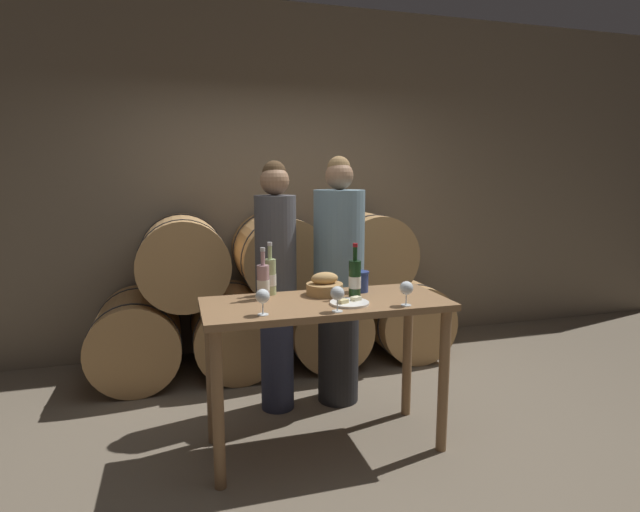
# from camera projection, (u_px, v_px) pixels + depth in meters

# --- Properties ---
(ground_plane) EXTENTS (10.00, 10.00, 0.00)m
(ground_plane) POSITION_uv_depth(u_px,v_px,m) (325.00, 445.00, 3.10)
(ground_plane) COLOR #726654
(stone_wall_back) EXTENTS (10.00, 0.12, 3.20)m
(stone_wall_back) POSITION_uv_depth(u_px,v_px,m) (265.00, 182.00, 4.71)
(stone_wall_back) COLOR #7F705B
(stone_wall_back) RESTS_ON ground_plane
(barrel_stack) EXTENTS (3.08, 0.85, 1.34)m
(barrel_stack) POSITION_uv_depth(u_px,v_px,m) (278.00, 296.00, 4.35)
(barrel_stack) COLOR tan
(barrel_stack) RESTS_ON ground_plane
(tasting_table) EXTENTS (1.45, 0.61, 0.93)m
(tasting_table) POSITION_uv_depth(u_px,v_px,m) (326.00, 326.00, 2.98)
(tasting_table) COLOR olive
(tasting_table) RESTS_ON ground_plane
(person_left) EXTENTS (0.28, 0.28, 1.76)m
(person_left) POSITION_uv_depth(u_px,v_px,m) (276.00, 283.00, 3.47)
(person_left) COLOR #2D334C
(person_left) RESTS_ON ground_plane
(person_right) EXTENTS (0.36, 0.36, 1.79)m
(person_right) POSITION_uv_depth(u_px,v_px,m) (339.00, 280.00, 3.60)
(person_right) COLOR #232326
(person_right) RESTS_ON ground_plane
(wine_bottle_red) EXTENTS (0.08, 0.08, 0.33)m
(wine_bottle_red) POSITION_uv_depth(u_px,v_px,m) (355.00, 279.00, 3.02)
(wine_bottle_red) COLOR #193819
(wine_bottle_red) RESTS_ON tasting_table
(wine_bottle_white) EXTENTS (0.08, 0.08, 0.33)m
(wine_bottle_white) POSITION_uv_depth(u_px,v_px,m) (270.00, 276.00, 3.09)
(wine_bottle_white) COLOR #ADBC7F
(wine_bottle_white) RESTS_ON tasting_table
(wine_bottle_rose) EXTENTS (0.08, 0.08, 0.31)m
(wine_bottle_rose) POSITION_uv_depth(u_px,v_px,m) (263.00, 282.00, 2.98)
(wine_bottle_rose) COLOR #BC8E93
(wine_bottle_rose) RESTS_ON tasting_table
(blue_crock) EXTENTS (0.11, 0.11, 0.13)m
(blue_crock) POSITION_uv_depth(u_px,v_px,m) (360.00, 281.00, 3.17)
(blue_crock) COLOR navy
(blue_crock) RESTS_ON tasting_table
(bread_basket) EXTENTS (0.23, 0.23, 0.14)m
(bread_basket) POSITION_uv_depth(u_px,v_px,m) (325.00, 286.00, 3.09)
(bread_basket) COLOR #A87F4C
(bread_basket) RESTS_ON tasting_table
(cheese_plate) EXTENTS (0.23, 0.23, 0.04)m
(cheese_plate) POSITION_uv_depth(u_px,v_px,m) (350.00, 303.00, 2.88)
(cheese_plate) COLOR white
(cheese_plate) RESTS_ON tasting_table
(wine_glass_far_left) EXTENTS (0.08, 0.08, 0.14)m
(wine_glass_far_left) POSITION_uv_depth(u_px,v_px,m) (263.00, 297.00, 2.64)
(wine_glass_far_left) COLOR white
(wine_glass_far_left) RESTS_ON tasting_table
(wine_glass_left) EXTENTS (0.08, 0.08, 0.14)m
(wine_glass_left) POSITION_uv_depth(u_px,v_px,m) (337.00, 294.00, 2.71)
(wine_glass_left) COLOR white
(wine_glass_left) RESTS_ON tasting_table
(wine_glass_center) EXTENTS (0.08, 0.08, 0.14)m
(wine_glass_center) POSITION_uv_depth(u_px,v_px,m) (406.00, 289.00, 2.83)
(wine_glass_center) COLOR white
(wine_glass_center) RESTS_ON tasting_table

